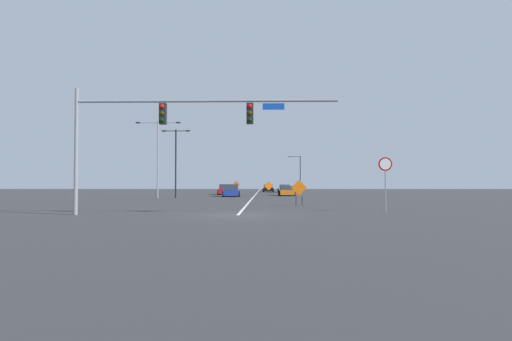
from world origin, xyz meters
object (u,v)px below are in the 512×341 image
object	(u,v)px
street_lamp_far_left	(158,152)
construction_sign_right_shoulder	(299,189)
car_red_approaching	(225,190)
street_lamp_near_left	(299,171)
car_orange_passing	(287,191)
street_lamp_mid_right	(176,157)
car_silver_near	(284,189)
construction_sign_left_lane	(269,186)
car_blue_far	(231,191)
car_black_mid	(268,189)
stop_sign	(385,174)
construction_sign_median_near	(236,185)
traffic_signal_assembly	(166,121)

from	to	relation	value
street_lamp_far_left	construction_sign_right_shoulder	bearing A→B (deg)	-46.88
car_red_approaching	street_lamp_near_left	bearing A→B (deg)	64.66
construction_sign_right_shoulder	car_orange_passing	world-z (taller)	construction_sign_right_shoulder
street_lamp_mid_right	car_silver_near	size ratio (longest dim) A/B	1.61
street_lamp_near_left	construction_sign_left_lane	distance (m)	27.46
car_orange_passing	construction_sign_left_lane	bearing A→B (deg)	114.40
construction_sign_right_shoulder	street_lamp_far_left	bearing A→B (deg)	133.12
construction_sign_left_lane	car_blue_far	size ratio (longest dim) A/B	0.44
street_lamp_far_left	car_black_mid	world-z (taller)	street_lamp_far_left
construction_sign_left_lane	car_red_approaching	xyz separation A→B (m)	(-6.07, 0.48, -0.50)
street_lamp_far_left	car_blue_far	distance (m)	10.39
street_lamp_near_left	car_red_approaching	world-z (taller)	street_lamp_near_left
car_silver_near	car_red_approaching	xyz separation A→B (m)	(-8.83, -13.75, 0.04)
car_silver_near	car_blue_far	distance (m)	23.49
construction_sign_right_shoulder	street_lamp_mid_right	bearing A→B (deg)	128.01
stop_sign	car_orange_passing	distance (m)	30.96
car_red_approaching	car_orange_passing	xyz separation A→B (m)	(8.29, -5.37, -0.07)
street_lamp_far_left	car_silver_near	distance (m)	32.17
construction_sign_median_near	street_lamp_far_left	bearing A→B (deg)	-107.32
construction_sign_left_lane	construction_sign_right_shoulder	world-z (taller)	construction_sign_left_lane
street_lamp_near_left	car_red_approaching	size ratio (longest dim) A/B	1.57
car_black_mid	car_orange_passing	size ratio (longest dim) A/B	0.91
traffic_signal_assembly	stop_sign	distance (m)	12.12
stop_sign	construction_sign_median_near	distance (m)	44.79
construction_sign_left_lane	car_orange_passing	size ratio (longest dim) A/B	0.43
street_lamp_near_left	street_lamp_far_left	world-z (taller)	street_lamp_far_left
street_lamp_far_left	construction_sign_right_shoulder	xyz separation A→B (m)	(13.81, -14.75, -3.76)
street_lamp_far_left	construction_sign_median_near	size ratio (longest dim) A/B	4.23
traffic_signal_assembly	construction_sign_right_shoulder	xyz separation A→B (m)	(7.39, 9.01, -3.55)
traffic_signal_assembly	construction_sign_left_lane	size ratio (longest dim) A/B	7.11
traffic_signal_assembly	car_blue_far	world-z (taller)	traffic_signal_assembly
traffic_signal_assembly	street_lamp_near_left	world-z (taller)	street_lamp_near_left
car_red_approaching	car_black_mid	distance (m)	18.57
stop_sign	street_lamp_mid_right	distance (m)	27.54
stop_sign	car_red_approaching	distance (m)	38.09
street_lamp_far_left	car_orange_passing	size ratio (longest dim) A/B	1.88
construction_sign_right_shoulder	construction_sign_left_lane	bearing A→B (deg)	93.83
stop_sign	car_black_mid	xyz separation A→B (m)	(-6.11, 53.58, -1.52)
construction_sign_left_lane	street_lamp_mid_right	bearing A→B (deg)	-126.90
construction_sign_left_lane	car_red_approaching	bearing A→B (deg)	175.50
stop_sign	construction_sign_right_shoulder	distance (m)	7.99
car_orange_passing	construction_sign_median_near	bearing A→B (deg)	119.80
traffic_signal_assembly	car_silver_near	distance (m)	52.88
construction_sign_median_near	car_blue_far	xyz separation A→B (m)	(0.53, -15.91, -0.54)
street_lamp_far_left	car_red_approaching	world-z (taller)	street_lamp_far_left
street_lamp_mid_right	construction_sign_median_near	size ratio (longest dim) A/B	3.81
street_lamp_far_left	car_orange_passing	xyz separation A→B (m)	(14.10, 9.21, -4.34)
street_lamp_near_left	car_black_mid	distance (m)	11.12
car_blue_far	car_silver_near	bearing A→B (deg)	71.95
street_lamp_far_left	street_lamp_near_left	bearing A→B (deg)	65.93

